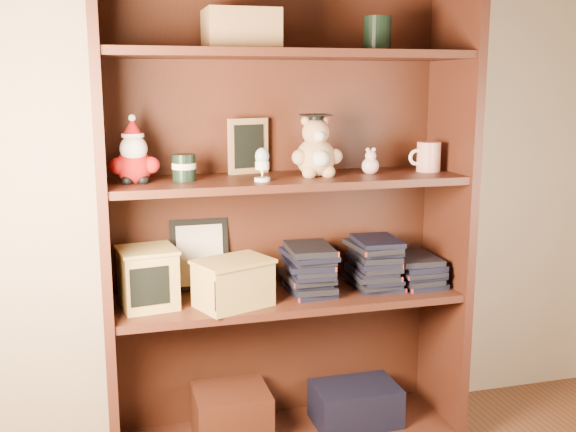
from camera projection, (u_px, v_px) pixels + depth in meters
The scene contains 16 objects.
bookcase at pixel (283, 225), 2.27m from camera, with size 1.20×0.35×1.60m.
shelf_lower at pixel (288, 298), 2.27m from camera, with size 1.14×0.33×0.02m.
shelf_upper at pixel (288, 181), 2.19m from camera, with size 1.14×0.33×0.02m.
santa_plush at pixel (134, 157), 2.04m from camera, with size 0.15×0.11×0.21m.
teachers_tin at pixel (184, 167), 2.09m from camera, with size 0.07×0.07×0.08m.
chalkboard_plaque at pixel (248, 147), 2.25m from camera, with size 0.14×0.10×0.18m.
egg_cup at pixel (262, 163), 2.08m from camera, with size 0.05×0.05×0.10m.
grad_teddy_bear at pixel (316, 152), 2.19m from camera, with size 0.17×0.15×0.21m.
pink_figurine at pixel (370, 164), 2.25m from camera, with size 0.06×0.06×0.09m.
teacher_mug at pixel (428, 157), 2.30m from camera, with size 0.11×0.08×0.10m.
certificate_frame at pixel (200, 255), 2.30m from camera, with size 0.20×0.05×0.25m.
treats_box at pixel (148, 277), 2.12m from camera, with size 0.20×0.20×0.19m.
pencils_box at pixel (233, 283), 2.13m from camera, with size 0.28×0.24×0.15m.
book_stack_left at pixel (308, 270), 2.27m from camera, with size 0.14×0.20×0.16m.
book_stack_mid at pixel (374, 263), 2.33m from camera, with size 0.14×0.20×0.18m.
book_stack_right at pixel (416, 271), 2.38m from camera, with size 0.14×0.20×0.10m.
Camera 1 is at (-0.71, -0.79, 1.25)m, focal length 42.00 mm.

